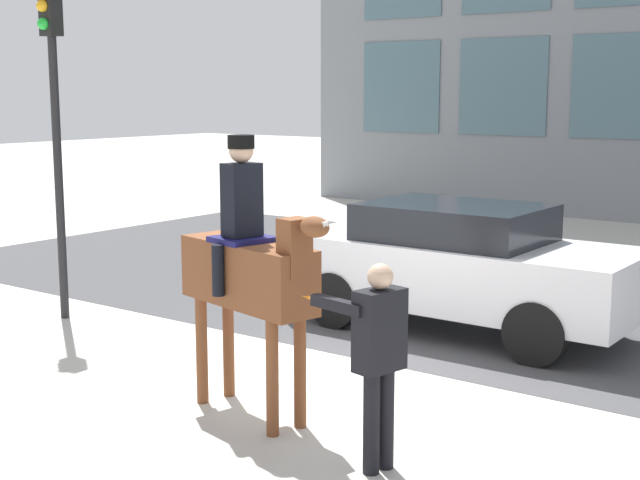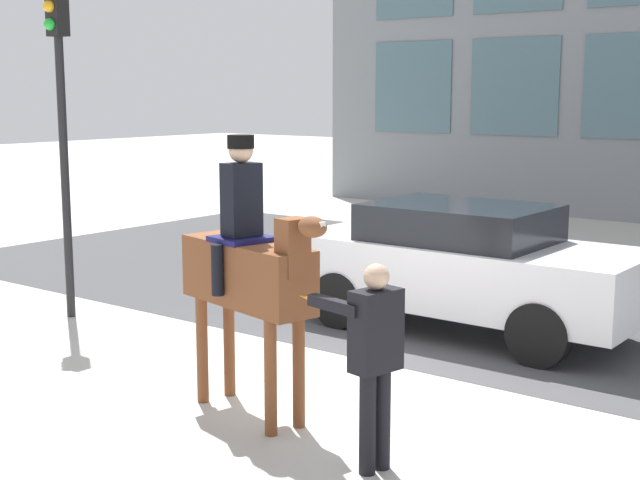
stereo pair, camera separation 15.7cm
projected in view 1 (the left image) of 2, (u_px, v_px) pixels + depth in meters
ground_plane at (349, 374)px, 9.38m from camera, size 80.00×80.00×0.00m
road_surface at (531, 293)px, 13.16m from camera, size 19.58×8.50×0.01m
mounted_horse_lead at (250, 269)px, 7.97m from camera, size 1.89×0.77×2.56m
pedestrian_bystander at (377, 351)px, 6.84m from camera, size 0.89×0.44×1.66m
street_car_near_lane at (460, 264)px, 11.00m from camera, size 4.30×1.87×1.58m
traffic_light at (54, 95)px, 11.24m from camera, size 0.24×0.29×4.35m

